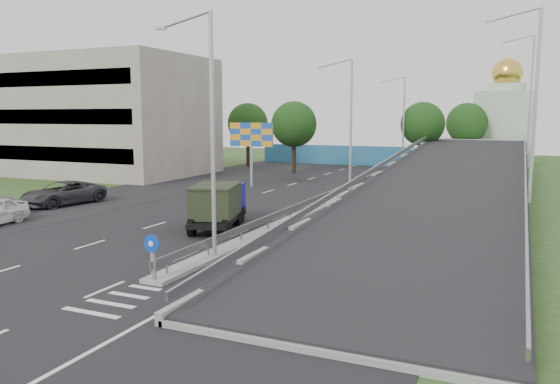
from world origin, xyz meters
The scene contains 20 objects.
ground centered at (0.00, 0.00, 0.00)m, with size 160.00×160.00×0.00m, color #2D4C1E.
road_surface centered at (-3.00, 20.00, 0.00)m, with size 26.00×90.00×0.04m, color black.
parking_strip centered at (-16.00, 20.00, 0.00)m, with size 8.00×90.00×0.05m, color black.
median centered at (0.00, 24.00, 0.10)m, with size 1.00×44.00×0.20m, color gray.
overpass_ramp centered at (7.50, 24.00, 1.75)m, with size 10.00×50.00×3.50m.
median_guardrail centered at (0.00, 24.00, 0.75)m, with size 0.09×44.00×0.71m.
sign_bollard centered at (0.00, 2.17, 1.03)m, with size 0.64×0.23×1.67m.
lamp_post_near centered at (0.11, 6.00, 5.81)m, with size 2.74×0.18×10.08m.
lamp_post_mid centered at (0.11, 26.00, 5.81)m, with size 2.74×0.18×10.08m.
lamp_post_far centered at (0.11, 46.00, 5.81)m, with size 2.74×0.18×10.08m.
beige_building centered at (-30.00, 32.00, 6.00)m, with size 24.00×14.00×12.00m, color gray.
blue_wall centered at (-4.00, 52.00, 1.20)m, with size 30.00×0.50×2.40m, color teal.
church centered at (10.00, 60.00, 5.31)m, with size 7.00×7.00×13.80m.
billboard centered at (-9.00, 28.00, 4.19)m, with size 4.00×0.24×5.50m.
tree_left_mid centered at (-10.00, 40.00, 5.18)m, with size 4.80×4.80×7.60m.
tree_median_far centered at (2.00, 48.00, 5.18)m, with size 4.80×4.80×7.60m.
tree_left_far centered at (-18.00, 45.00, 5.18)m, with size 4.80×4.80×7.60m.
tree_ramp_far centered at (6.00, 55.00, 5.18)m, with size 4.80×4.80×7.60m.
dump_truck centered at (-2.92, 11.92, 1.37)m, with size 3.58×5.97×2.48m.
parked_car_c centered at (-16.67, 14.44, 0.81)m, with size 2.68×5.81×1.61m, color #313336.
Camera 1 is at (11.87, -13.46, 6.07)m, focal length 35.00 mm.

